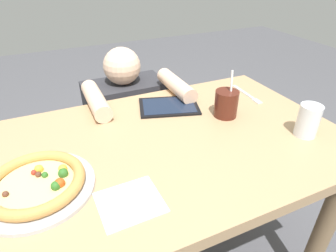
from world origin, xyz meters
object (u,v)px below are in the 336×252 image
(fork, at_px, (248,95))
(diner_seated, at_px, (129,139))
(tablet, at_px, (169,106))
(water_cup_clear, at_px, (308,120))
(drink_cup_colored, at_px, (226,104))
(pizza_near, at_px, (36,184))

(fork, distance_m, diner_seated, 0.69)
(tablet, bearing_deg, fork, -6.59)
(diner_seated, bearing_deg, tablet, -75.07)
(water_cup_clear, height_order, fork, water_cup_clear)
(tablet, bearing_deg, drink_cup_colored, -42.13)
(pizza_near, distance_m, water_cup_clear, 0.87)
(drink_cup_colored, distance_m, diner_seated, 0.69)
(tablet, distance_m, diner_seated, 0.50)
(water_cup_clear, bearing_deg, drink_cup_colored, 127.04)
(drink_cup_colored, xyz_separation_m, fork, (0.20, 0.11, -0.05))
(pizza_near, relative_size, diner_seated, 0.33)
(fork, bearing_deg, tablet, 173.41)
(fork, bearing_deg, pizza_near, -164.56)
(pizza_near, relative_size, fork, 1.51)
(drink_cup_colored, relative_size, tablet, 0.65)
(water_cup_clear, bearing_deg, fork, 85.98)
(pizza_near, bearing_deg, tablet, 29.00)
(diner_seated, bearing_deg, fork, -39.77)
(diner_seated, bearing_deg, drink_cup_colored, -62.13)
(pizza_near, height_order, drink_cup_colored, drink_cup_colored)
(fork, distance_m, tablet, 0.37)
(pizza_near, relative_size, drink_cup_colored, 1.68)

